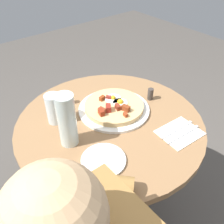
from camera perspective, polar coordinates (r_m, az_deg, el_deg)
ground_plane at (r=1.66m, az=-0.34°, el=-21.33°), size 6.00×6.00×0.00m
dining_table at (r=1.22m, az=-0.44°, el=-8.15°), size 0.83×0.83×0.72m
pizza_plate at (r=1.17m, az=0.45°, el=0.67°), size 0.33×0.33×0.01m
breakfast_pizza at (r=1.15m, az=0.45°, el=1.40°), size 0.27×0.27×0.05m
bread_plate at (r=0.94m, az=-1.96°, el=-10.96°), size 0.17×0.17×0.01m
napkin at (r=1.09m, az=15.24°, el=-4.59°), size 0.18×0.15×0.00m
fork at (r=1.07m, az=15.98°, el=-4.92°), size 0.18×0.02×0.00m
knife at (r=1.09m, az=14.59°, el=-3.90°), size 0.18×0.02×0.00m
water_glass at (r=1.10m, az=-13.15°, el=0.77°), size 0.07×0.07×0.14m
water_bottle at (r=0.95m, az=-10.23°, el=-1.98°), size 0.07×0.07×0.23m
salt_shaker at (r=1.22m, az=-9.89°, el=2.95°), size 0.03×0.03×0.05m
pepper_shaker at (r=1.24m, az=8.79°, el=4.07°), size 0.03×0.03×0.06m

